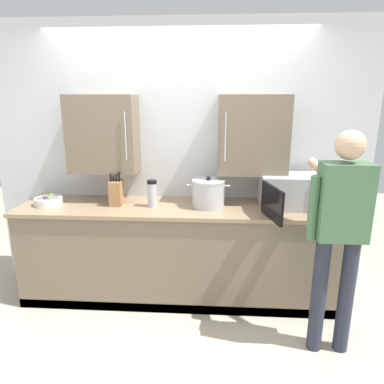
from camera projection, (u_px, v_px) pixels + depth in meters
name	position (u px, v px, depth m)	size (l,w,h in m)	color
ground_plane	(164.00, 363.00, 2.56)	(9.84, 9.84, 0.00)	#B7AD99
back_wall_tiled	(179.00, 154.00, 3.39)	(3.70, 0.44, 2.59)	silver
counter_unit	(177.00, 252.00, 3.32)	(2.90, 0.66, 0.92)	#756651
microwave_oven	(289.00, 191.00, 3.13)	(0.57, 0.75, 0.30)	#B7BABF
knife_block	(116.00, 193.00, 3.20)	(0.11, 0.15, 0.31)	#A37547
thermos_flask	(152.00, 193.00, 3.16)	(0.09, 0.09, 0.25)	#B7BABF
stock_pot	(208.00, 193.00, 3.15)	(0.39, 0.30, 0.28)	#B7BABF
fruit_bowl	(48.00, 200.00, 3.22)	(0.25, 0.25, 0.10)	white
person_figure	(339.00, 226.00, 2.46)	(0.44, 0.54, 1.68)	#282D3D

